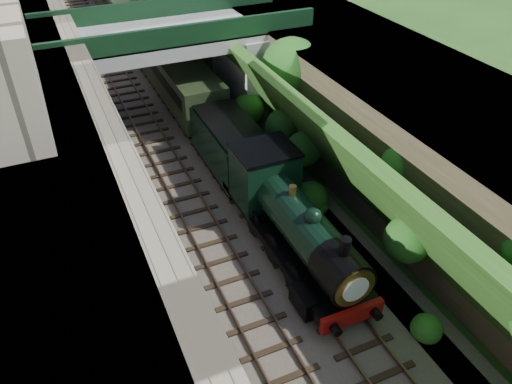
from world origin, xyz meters
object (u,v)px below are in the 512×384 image
locomotive (293,221)px  tender (231,149)px  tree (292,70)px  road_bridge (183,61)px

locomotive → tender: size_ratio=1.70×
tender → tree: bearing=24.1°
tree → locomotive: (-4.71, -9.47, -2.75)m
road_bridge → tender: bearing=-88.0°
tree → locomotive: 10.93m
road_bridge → locomotive: bearing=-89.0°
road_bridge → locomotive: (0.26, -14.80, -2.18)m
locomotive → road_bridge: bearing=91.0°
road_bridge → tree: bearing=-47.0°
tree → locomotive: tree is taller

